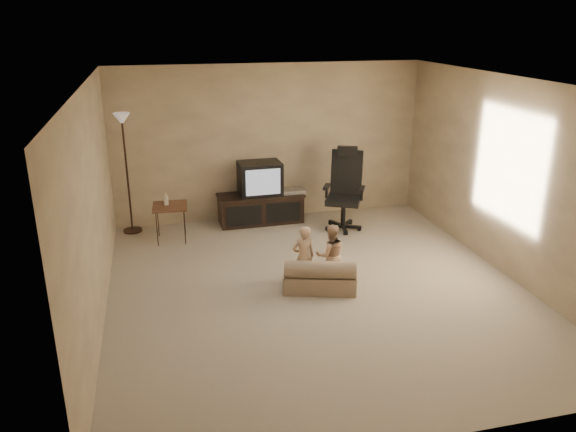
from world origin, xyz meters
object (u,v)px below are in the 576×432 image
object	(u,v)px
toddler_right	(331,255)
child_sofa	(320,277)
tv_stand	(261,198)
side_table	(170,206)
floor_lamp	(124,147)
toddler_left	(304,257)
office_chair	(344,200)

from	to	relation	value
toddler_right	child_sofa	bearing A→B (deg)	40.28
child_sofa	tv_stand	bearing A→B (deg)	111.90
side_table	floor_lamp	bearing A→B (deg)	138.63
side_table	child_sofa	size ratio (longest dim) A/B	0.76
tv_stand	toddler_left	xyz separation A→B (m)	(0.06, -2.43, -0.01)
tv_stand	office_chair	world-z (taller)	office_chair
side_table	toddler_right	xyz separation A→B (m)	(1.86, -1.97, -0.14)
office_chair	side_table	size ratio (longest dim) A/B	1.72
toddler_left	toddler_right	size ratio (longest dim) A/B	1.02
toddler_left	floor_lamp	bearing A→B (deg)	-55.73
office_chair	toddler_left	xyz separation A→B (m)	(-1.17, -1.87, -0.05)
toddler_right	toddler_left	bearing A→B (deg)	5.04
tv_stand	toddler_right	xyz separation A→B (m)	(0.41, -2.42, -0.02)
child_sofa	toddler_left	size ratio (longest dim) A/B	1.20
toddler_left	side_table	bearing A→B (deg)	-58.36
tv_stand	toddler_right	size ratio (longest dim) A/B	1.78
toddler_left	child_sofa	bearing A→B (deg)	139.99
office_chair	floor_lamp	xyz separation A→B (m)	(-3.26, 0.62, 0.89)
tv_stand	office_chair	size ratio (longest dim) A/B	1.10
tv_stand	side_table	bearing A→B (deg)	-164.15
tv_stand	toddler_right	world-z (taller)	tv_stand
office_chair	toddler_left	world-z (taller)	office_chair
side_table	floor_lamp	world-z (taller)	floor_lamp
child_sofa	office_chair	bearing A→B (deg)	80.12
office_chair	toddler_right	size ratio (longest dim) A/B	1.62
floor_lamp	toddler_right	xyz separation A→B (m)	(2.44, -2.48, -0.95)
side_table	toddler_right	world-z (taller)	toddler_right
tv_stand	child_sofa	xyz separation A→B (m)	(0.23, -2.55, -0.24)
tv_stand	floor_lamp	size ratio (longest dim) A/B	0.77
side_table	tv_stand	bearing A→B (deg)	17.22
tv_stand	toddler_left	bearing A→B (deg)	-90.05
office_chair	child_sofa	xyz separation A→B (m)	(-0.99, -1.99, -0.29)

